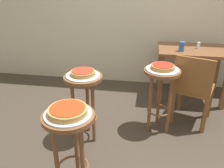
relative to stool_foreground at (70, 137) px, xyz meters
The scene contains 14 objects.
ground_plane 0.92m from the stool_foreground, 58.42° to the left, with size 6.00×6.00×0.00m, color #42382D.
stool_foreground is the anchor object (origin of this frame).
serving_plate_foreground 0.20m from the stool_foreground, 90.00° to the left, with size 0.34×0.34×0.01m, color silver.
pizza_foreground 0.23m from the stool_foreground, 90.00° to the left, with size 0.28×0.28×0.05m.
stool_middle 0.70m from the stool_foreground, 96.72° to the left, with size 0.38×0.38×0.73m.
serving_plate_middle 0.73m from the stool_foreground, 96.72° to the left, with size 0.33×0.33×0.01m, color white.
pizza_middle 0.73m from the stool_foreground, 96.72° to the left, with size 0.24×0.24×0.05m.
stool_leftside 1.19m from the stool_foreground, 54.85° to the left, with size 0.38×0.38×0.73m.
serving_plate_leftside 1.21m from the stool_foreground, 54.85° to the left, with size 0.34×0.34×0.01m, color silver.
pizza_leftside 1.22m from the stool_foreground, 54.85° to the left, with size 0.24×0.24×0.05m.
dining_table 2.14m from the stool_foreground, 58.30° to the left, with size 0.92×0.61×0.72m.
cup_near_edge 1.95m from the stool_foreground, 60.71° to the left, with size 0.07×0.07×0.12m, color #3360B2.
condiment_shaker 2.20m from the stool_foreground, 57.39° to the left, with size 0.04×0.04×0.08m, color white.
wooden_chair 1.56m from the stool_foreground, 47.43° to the left, with size 0.51×0.51×0.85m.
Camera 1 is at (0.14, -2.00, 1.63)m, focal length 38.13 mm.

